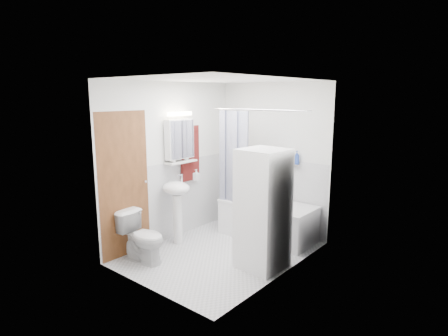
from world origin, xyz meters
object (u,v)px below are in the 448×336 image
Objects in this scene: toilet at (143,237)px; bathtub at (267,218)px; sink at (177,198)px; washer_dryer at (263,209)px.

bathtub is at bearing -31.38° from toilet.
toilet is (0.10, -0.73, -0.37)m from sink.
washer_dryer is (0.51, -0.90, 0.47)m from bathtub.
sink is 0.67× the size of washer_dryer.
sink is at bearing 1.28° from toilet.
toilet reaches higher than bathtub.
bathtub is 0.95× the size of washer_dryer.
washer_dryer is (1.43, 0.15, 0.07)m from sink.
washer_dryer is at bearing -63.28° from toilet.
bathtub is 2.18× the size of toilet.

